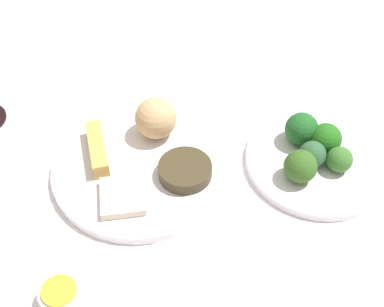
# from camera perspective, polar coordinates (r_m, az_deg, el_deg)

# --- Properties ---
(tabletop) EXTENTS (2.20, 2.20, 0.02)m
(tabletop) POSITION_cam_1_polar(r_m,az_deg,el_deg) (0.85, -7.06, -3.10)
(tabletop) COLOR white
(tabletop) RESTS_ON ground
(main_plate) EXTENTS (0.29, 0.29, 0.02)m
(main_plate) POSITION_cam_1_polar(r_m,az_deg,el_deg) (0.84, -5.67, -1.57)
(main_plate) COLOR white
(main_plate) RESTS_ON tabletop
(rice_scoop) EXTENTS (0.07, 0.07, 0.07)m
(rice_scoop) POSITION_cam_1_polar(r_m,az_deg,el_deg) (0.86, -4.06, 3.94)
(rice_scoop) COLOR tan
(rice_scoop) RESTS_ON main_plate
(spring_roll) EXTENTS (0.03, 0.11, 0.03)m
(spring_roll) POSITION_cam_1_polar(r_m,az_deg,el_deg) (0.85, -10.50, 0.55)
(spring_roll) COLOR gold
(spring_roll) RESTS_ON main_plate
(crab_rangoon_wonton) EXTENTS (0.07, 0.08, 0.01)m
(crab_rangoon_wonton) POSITION_cam_1_polar(r_m,az_deg,el_deg) (0.78, -7.74, -4.76)
(crab_rangoon_wonton) COLOR beige
(crab_rangoon_wonton) RESTS_ON main_plate
(stir_fry_heap) EXTENTS (0.09, 0.09, 0.02)m
(stir_fry_heap) POSITION_cam_1_polar(r_m,az_deg,el_deg) (0.81, -0.79, -1.89)
(stir_fry_heap) COLOR #3E3520
(stir_fry_heap) RESTS_ON main_plate
(broccoli_plate) EXTENTS (0.24, 0.24, 0.01)m
(broccoli_plate) POSITION_cam_1_polar(r_m,az_deg,el_deg) (0.87, 13.78, -0.88)
(broccoli_plate) COLOR white
(broccoli_plate) RESTS_ON tabletop
(broccoli_floret_0) EXTENTS (0.05, 0.05, 0.05)m
(broccoli_floret_0) POSITION_cam_1_polar(r_m,az_deg,el_deg) (0.81, 12.00, -1.42)
(broccoli_floret_0) COLOR #345E21
(broccoli_floret_0) RESTS_ON broccoli_plate
(broccoli_floret_1) EXTENTS (0.04, 0.04, 0.04)m
(broccoli_floret_1) POSITION_cam_1_polar(r_m,az_deg,el_deg) (0.84, 16.11, -0.64)
(broccoli_floret_1) COLOR #376F2B
(broccoli_floret_1) RESTS_ON broccoli_plate
(broccoli_floret_2) EXTENTS (0.06, 0.06, 0.06)m
(broccoli_floret_2) POSITION_cam_1_polar(r_m,az_deg,el_deg) (0.87, 12.13, 2.69)
(broccoli_floret_2) COLOR #1E5C24
(broccoli_floret_2) RESTS_ON broccoli_plate
(broccoli_floret_3) EXTENTS (0.05, 0.05, 0.05)m
(broccoli_floret_3) POSITION_cam_1_polar(r_m,az_deg,el_deg) (0.86, 14.68, 1.60)
(broccoli_floret_3) COLOR #23671A
(broccoli_floret_3) RESTS_ON broccoli_plate
(broccoli_floret_4) EXTENTS (0.04, 0.04, 0.04)m
(broccoli_floret_4) POSITION_cam_1_polar(r_m,az_deg,el_deg) (0.84, 13.27, -0.11)
(broccoli_floret_4) COLOR #2F5A37
(broccoli_floret_4) RESTS_ON broccoli_plate
(sauce_ramekin_hot_mustard) EXTENTS (0.06, 0.06, 0.03)m
(sauce_ramekin_hot_mustard) POSITION_cam_1_polar(r_m,az_deg,el_deg) (0.72, -14.40, -15.17)
(sauce_ramekin_hot_mustard) COLOR white
(sauce_ramekin_hot_mustard) RESTS_ON tabletop
(sauce_ramekin_hot_mustard_liquid) EXTENTS (0.05, 0.05, 0.00)m
(sauce_ramekin_hot_mustard_liquid) POSITION_cam_1_polar(r_m,az_deg,el_deg) (0.70, -14.64, -14.57)
(sauce_ramekin_hot_mustard_liquid) COLOR yellow
(sauce_ramekin_hot_mustard_liquid) RESTS_ON sauce_ramekin_hot_mustard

